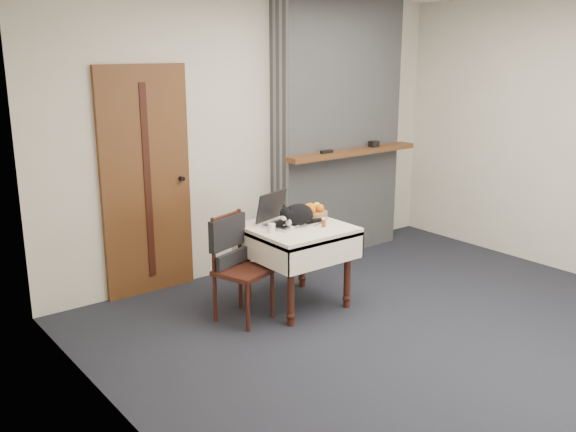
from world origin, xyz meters
The scene contains 12 objects.
ground centered at (0.00, 0.00, 0.00)m, with size 4.50×4.50×0.00m, color black.
room_shell centered at (0.00, 0.46, 1.76)m, with size 4.52×4.01×2.61m.
door centered at (-1.20, 1.97, 1.00)m, with size 0.82×0.10×2.00m.
chimney centered at (0.90, 1.85, 1.30)m, with size 1.62×0.48×2.60m.
side_table centered at (-0.37, 0.92, 0.59)m, with size 0.78×0.78×0.70m.
laptop centered at (-0.45, 1.05, 0.77)m, with size 0.43×0.40×0.27m.
cat centered at (-0.36, 0.92, 0.79)m, with size 0.45×0.24×0.21m.
cream_jar centered at (-0.64, 0.90, 0.74)m, with size 0.06×0.06×0.07m, color white.
pill_bottle centered at (-0.21, 0.76, 0.74)m, with size 0.04×0.04×0.08m.
fruit_basket centered at (-0.12, 1.01, 0.75)m, with size 0.24×0.24×0.13m.
desk_clutter centered at (-0.17, 0.92, 0.70)m, with size 0.12×0.01×0.01m, color black.
chair centered at (-0.92, 1.03, 0.55)m, with size 0.49×0.48×0.86m.
Camera 1 is at (-3.55, -3.07, 2.16)m, focal length 40.00 mm.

